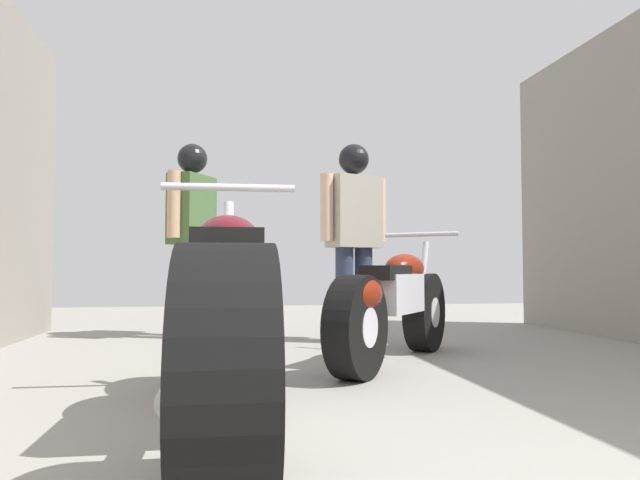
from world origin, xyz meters
TOP-DOWN VIEW (x-y plane):
  - ground_plane at (0.00, 3.03)m, footprint 14.53×14.53m
  - motorcycle_maroon_cruiser at (-0.85, 2.11)m, footprint 0.68×2.29m
  - motorcycle_black_naked at (0.26, 3.64)m, footprint 1.27×1.69m
  - mechanic_in_blue at (-1.16, 5.52)m, footprint 0.46×0.67m
  - mechanic_with_helmet at (0.26, 4.89)m, footprint 0.67×0.40m

SIDE VIEW (x-z plane):
  - ground_plane at x=0.00m, z-range 0.00..0.00m
  - motorcycle_black_naked at x=0.26m, z-range -0.07..0.85m
  - motorcycle_maroon_cruiser at x=-0.85m, z-range -0.09..0.97m
  - mechanic_with_helmet at x=0.26m, z-range 0.17..1.90m
  - mechanic_in_blue at x=-1.16m, z-range 0.18..1.99m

